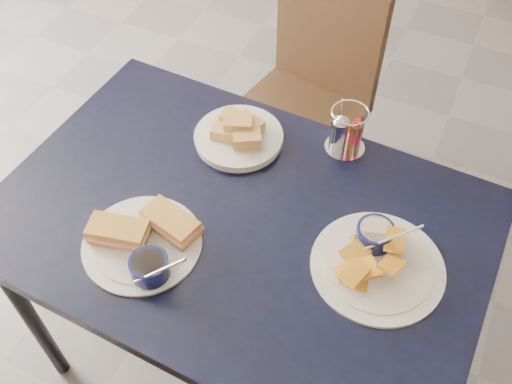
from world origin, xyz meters
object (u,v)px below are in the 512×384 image
at_px(dining_table, 239,233).
at_px(plantain_plate, 376,256).
at_px(sandwich_plate, 145,240).
at_px(condiment_caddy, 345,133).
at_px(bread_basket, 239,135).
at_px(chair_far, 306,84).

height_order(dining_table, plantain_plate, plantain_plate).
xyz_separation_m(dining_table, sandwich_plate, (-0.16, -0.17, 0.09)).
relative_size(dining_table, condiment_caddy, 9.25).
xyz_separation_m(plantain_plate, bread_basket, (-0.46, 0.22, 0.01)).
height_order(chair_far, bread_basket, chair_far).
relative_size(sandwich_plate, condiment_caddy, 2.27).
bearing_deg(dining_table, condiment_caddy, 65.17).
distance_m(dining_table, condiment_caddy, 0.39).
relative_size(chair_far, plantain_plate, 2.87).
bearing_deg(dining_table, chair_far, 98.43).
distance_m(bread_basket, condiment_caddy, 0.29).
distance_m(sandwich_plate, bread_basket, 0.41).
bearing_deg(chair_far, bread_basket, -89.27).
bearing_deg(sandwich_plate, condiment_caddy, 57.77).
bearing_deg(plantain_plate, condiment_caddy, 120.54).
xyz_separation_m(chair_far, bread_basket, (0.01, -0.58, 0.26)).
height_order(chair_far, condiment_caddy, chair_far).
xyz_separation_m(dining_table, chair_far, (-0.12, 0.82, -0.17)).
height_order(dining_table, sandwich_plate, sandwich_plate).
xyz_separation_m(bread_basket, condiment_caddy, (0.27, 0.10, 0.03)).
height_order(chair_far, sandwich_plate, chair_far).
bearing_deg(bread_basket, chair_far, 90.73).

